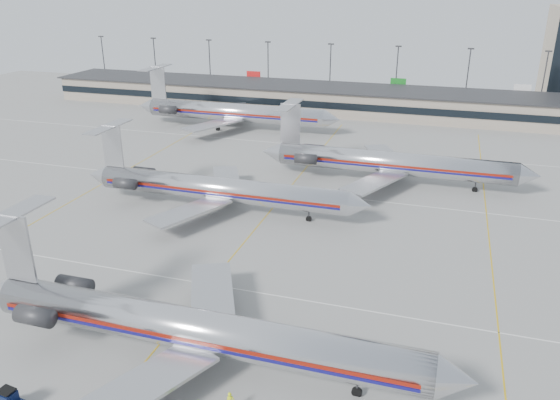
% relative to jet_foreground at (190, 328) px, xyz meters
% --- Properties ---
extents(ground, '(260.00, 260.00, 0.00)m').
position_rel_jet_foreground_xyz_m(ground, '(-3.92, 2.40, -3.46)').
color(ground, gray).
rests_on(ground, ground).
extents(apron_markings, '(160.00, 0.15, 0.02)m').
position_rel_jet_foreground_xyz_m(apron_markings, '(-3.92, 12.40, -3.45)').
color(apron_markings, silver).
rests_on(apron_markings, ground).
extents(terminal, '(162.00, 17.00, 6.25)m').
position_rel_jet_foreground_xyz_m(terminal, '(-3.92, 100.37, -0.30)').
color(terminal, gray).
rests_on(terminal, ground).
extents(light_mast_row, '(163.60, 0.40, 15.28)m').
position_rel_jet_foreground_xyz_m(light_mast_row, '(-3.92, 114.40, 5.12)').
color(light_mast_row, '#38383D').
rests_on(light_mast_row, ground).
extents(jet_foreground, '(45.57, 26.83, 11.93)m').
position_rel_jet_foreground_xyz_m(jet_foreground, '(0.00, 0.00, 0.00)').
color(jet_foreground, silver).
rests_on(jet_foreground, ground).
extents(jet_second_row, '(43.69, 25.73, 11.44)m').
position_rel_jet_foreground_xyz_m(jet_second_row, '(-11.68, 32.16, -0.14)').
color(jet_second_row, silver).
rests_on(jet_second_row, ground).
extents(jet_third_row, '(44.78, 27.54, 12.24)m').
position_rel_jet_foreground_xyz_m(jet_third_row, '(10.65, 50.96, 0.09)').
color(jet_third_row, silver).
rests_on(jet_third_row, ground).
extents(jet_back_row, '(48.01, 29.53, 13.13)m').
position_rel_jet_foreground_xyz_m(jet_back_row, '(-27.10, 76.39, 0.35)').
color(jet_back_row, silver).
rests_on(jet_back_row, ground).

